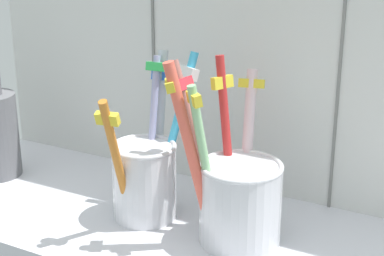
% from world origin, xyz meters
% --- Properties ---
extents(counter_slab, '(0.64, 0.22, 0.02)m').
position_xyz_m(counter_slab, '(0.00, 0.00, 0.01)').
color(counter_slab, silver).
rests_on(counter_slab, ground).
extents(tile_wall_back, '(0.64, 0.02, 0.45)m').
position_xyz_m(tile_wall_back, '(0.00, 0.12, 0.23)').
color(tile_wall_back, silver).
rests_on(tile_wall_back, ground).
extents(toothbrush_cup_left, '(0.07, 0.13, 0.17)m').
position_xyz_m(toothbrush_cup_left, '(-0.05, 0.00, 0.07)').
color(toothbrush_cup_left, silver).
rests_on(toothbrush_cup_left, counter_slab).
extents(toothbrush_cup_right, '(0.11, 0.11, 0.18)m').
position_xyz_m(toothbrush_cup_right, '(0.05, 0.00, 0.07)').
color(toothbrush_cup_right, silver).
rests_on(toothbrush_cup_right, counter_slab).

